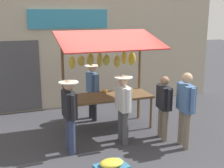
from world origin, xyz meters
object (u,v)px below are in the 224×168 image
(vendor_with_sunhat, at_px, (92,88))
(shopper_with_shopping_bag, at_px, (164,104))
(shopper_in_grey_tee, at_px, (69,111))
(shopper_with_ponytail, at_px, (186,104))
(market_stall, at_px, (108,68))
(shopper_in_striped_shirt, at_px, (123,104))

(vendor_with_sunhat, height_order, shopper_with_shopping_bag, vendor_with_sunhat)
(shopper_in_grey_tee, bearing_deg, shopper_with_ponytail, -107.16)
(market_stall, height_order, shopper_in_grey_tee, market_stall)
(vendor_with_sunhat, relative_size, shopper_with_ponytail, 0.93)
(market_stall, xyz_separation_m, vendor_with_sunhat, (0.21, -0.67, -0.65))
(vendor_with_sunhat, xyz_separation_m, shopper_with_ponytail, (-1.43, 2.36, 0.07))
(market_stall, xyz_separation_m, shopper_in_striped_shirt, (-0.01, 1.03, -0.64))
(shopper_with_shopping_bag, xyz_separation_m, shopper_in_striped_shirt, (0.97, -0.14, 0.06))
(vendor_with_sunhat, relative_size, shopper_in_striped_shirt, 0.99)
(vendor_with_sunhat, bearing_deg, shopper_in_grey_tee, -33.40)
(vendor_with_sunhat, height_order, shopper_in_grey_tee, shopper_in_grey_tee)
(market_stall, relative_size, shopper_with_shopping_bag, 1.63)
(market_stall, bearing_deg, vendor_with_sunhat, -72.41)
(vendor_with_sunhat, distance_m, shopper_with_shopping_bag, 2.19)
(shopper_with_ponytail, bearing_deg, market_stall, 43.69)
(shopper_in_striped_shirt, bearing_deg, vendor_with_sunhat, 7.20)
(market_stall, relative_size, vendor_with_sunhat, 1.59)
(vendor_with_sunhat, relative_size, shopper_with_shopping_bag, 1.03)
(shopper_with_ponytail, xyz_separation_m, shopper_with_shopping_bag, (0.24, -0.52, -0.12))
(market_stall, relative_size, shopper_in_grey_tee, 1.57)
(shopper_with_shopping_bag, relative_size, shopper_in_grey_tee, 0.96)
(market_stall, bearing_deg, shopper_with_ponytail, 125.81)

